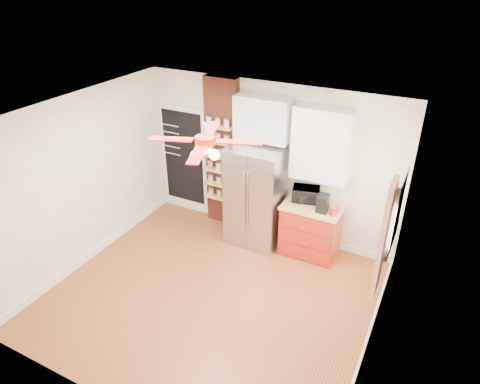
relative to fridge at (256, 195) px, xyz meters
The scene contains 21 objects.
floor 1.85m from the fridge, 88.24° to the right, with size 4.50×4.50×0.00m, color #995627.
ceiling 2.45m from the fridge, 88.24° to the right, with size 4.50×4.50×0.00m, color white.
wall_back 0.60m from the fridge, 82.30° to the left, with size 4.50×0.02×2.70m, color #FFF0CD.
wall_front 3.66m from the fridge, 89.21° to the right, with size 4.50×0.02×2.70m, color #FFF0CD.
wall_left 2.78m from the fridge, 143.46° to the right, with size 0.02×4.00×2.70m, color #FFF0CD.
wall_right 2.86m from the fridge, 35.33° to the right, with size 0.02×4.00×2.70m, color #FFF0CD.
chalkboard 1.70m from the fridge, 168.59° to the left, with size 0.95×0.05×1.95m.
brick_pillar 0.97m from the fridge, 160.07° to the left, with size 0.60×0.16×2.70m, color brown.
fridge is the anchor object (origin of this frame).
upper_glass_cabinet 1.29m from the fridge, 90.00° to the left, with size 0.90×0.35×0.70m, color white.
red_cabinet 1.06m from the fridge, ahead, with size 0.94×0.64×0.90m.
upper_shelf_unit 1.41m from the fridge, 12.78° to the left, with size 0.90×0.30×1.15m, color white.
window 2.49m from the fridge, 17.75° to the right, with size 0.04×0.75×1.05m, color white.
curtain 2.63m from the fridge, 29.86° to the right, with size 0.06×0.40×1.55m, color #AD2217.
ceiling_fan 2.25m from the fridge, 88.24° to the right, with size 1.40×1.40×0.44m.
toaster_oven 0.84m from the fridge, 10.34° to the left, with size 0.43×0.29×0.24m, color black.
coffee_maker 1.17m from the fridge, ahead, with size 0.16×0.19×0.29m, color black.
canister_left 1.35m from the fridge, ahead, with size 0.11×0.11×0.15m, color #A90929.
canister_right 1.34m from the fridge, ahead, with size 0.09×0.09×0.13m, color #B3090A.
pantry_jar_oats 1.09m from the fridge, behind, with size 0.09×0.09×0.13m, color beige.
pantry_jar_beans 0.95m from the fridge, 168.61° to the left, with size 0.09×0.09×0.12m, color #8C6647.
Camera 1 is at (2.56, -4.08, 4.33)m, focal length 32.00 mm.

